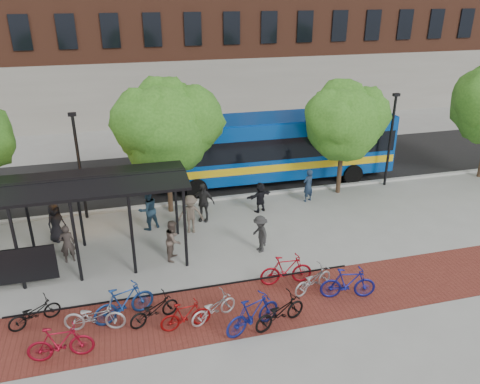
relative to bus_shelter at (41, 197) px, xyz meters
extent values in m
plane|color=#9E9E99|center=(8.13, 0.48, -3.00)|extent=(160.00, 160.00, 0.00)
cube|color=black|center=(8.13, 8.48, -2.99)|extent=(160.00, 8.00, 0.01)
cube|color=#B7B7B2|center=(8.13, 4.48, -2.94)|extent=(160.00, 0.25, 0.12)
cube|color=maroon|center=(6.13, -4.52, -3.00)|extent=(24.00, 3.00, 0.01)
cube|color=black|center=(4.83, -3.62, -3.00)|extent=(12.00, 0.05, 0.95)
cylinder|color=black|center=(-0.87, -1.37, -1.35)|extent=(0.12, 0.12, 3.30)
cylinder|color=black|center=(-0.87, 1.33, -1.35)|extent=(0.12, 0.12, 3.30)
cylinder|color=black|center=(1.13, -1.37, -1.35)|extent=(0.12, 0.12, 3.30)
cylinder|color=black|center=(1.13, 1.33, -1.35)|extent=(0.12, 0.12, 3.30)
cylinder|color=black|center=(3.13, -1.37, -1.35)|extent=(0.12, 0.12, 3.30)
cylinder|color=black|center=(3.13, 1.33, -1.35)|extent=(0.12, 0.12, 3.30)
cylinder|color=black|center=(5.13, -1.37, -1.35)|extent=(0.12, 0.12, 3.30)
cylinder|color=black|center=(5.13, 1.33, -1.35)|extent=(0.12, 0.12, 3.30)
cube|color=black|center=(0.13, -0.72, 0.45)|extent=(10.60, 1.65, 0.29)
cube|color=black|center=(0.13, 0.68, 0.45)|extent=(10.60, 1.65, 0.29)
cube|color=black|center=(0.13, 1.38, 0.05)|extent=(9.00, 0.10, 0.40)
cube|color=black|center=(1.13, 1.43, -0.60)|extent=(2.40, 0.12, 0.70)
cube|color=#FF7200|center=(1.13, 1.51, -0.60)|extent=(2.20, 0.02, 0.55)
cylinder|color=#382619|center=(5.13, 3.78, -1.74)|extent=(0.24, 0.24, 2.52)
sphere|color=#2E671B|center=(5.13, 3.78, 1.20)|extent=(4.20, 4.20, 4.20)
sphere|color=#2E671B|center=(6.18, 3.98, 1.50)|extent=(3.36, 3.36, 3.36)
sphere|color=#2E671B|center=(4.29, 3.48, 1.60)|extent=(3.15, 3.15, 3.15)
sphere|color=#2E671B|center=(5.23, 4.18, 2.00)|extent=(2.94, 2.94, 2.94)
cylinder|color=#382619|center=(14.13, 3.78, -1.86)|extent=(0.24, 0.24, 2.27)
sphere|color=#2E671B|center=(14.13, 3.78, 0.80)|extent=(3.80, 3.80, 3.80)
sphere|color=#2E671B|center=(15.08, 3.98, 1.10)|extent=(3.04, 3.04, 3.04)
sphere|color=#2E671B|center=(13.37, 3.48, 1.20)|extent=(2.85, 2.85, 2.85)
sphere|color=#2E671B|center=(14.23, 4.18, 1.60)|extent=(2.66, 2.66, 2.66)
cylinder|color=black|center=(1.13, 4.08, -0.50)|extent=(0.14, 0.14, 5.00)
cube|color=black|center=(1.13, 4.08, 2.05)|extent=(0.35, 0.20, 0.15)
cylinder|color=black|center=(17.13, 4.08, -0.50)|extent=(0.14, 0.14, 5.00)
cube|color=black|center=(17.13, 4.08, 2.05)|extent=(0.35, 0.20, 0.15)
cube|color=#083F9B|center=(11.07, 6.30, -0.90)|extent=(13.82, 3.20, 3.16)
cube|color=black|center=(11.07, 6.30, -0.64)|extent=(13.55, 3.23, 1.15)
cube|color=yellow|center=(11.07, 6.30, -1.68)|extent=(13.69, 3.25, 0.40)
cube|color=#083F9B|center=(11.07, 6.30, 0.62)|extent=(13.54, 2.90, 0.21)
cylinder|color=black|center=(6.64, 4.87, -2.45)|extent=(1.11, 0.34, 1.10)
cylinder|color=black|center=(6.68, 7.86, -2.45)|extent=(1.11, 0.34, 1.10)
cylinder|color=black|center=(15.46, 4.74, -2.45)|extent=(1.11, 0.34, 1.10)
cylinder|color=black|center=(15.50, 7.72, -2.45)|extent=(1.11, 0.34, 1.10)
imported|color=black|center=(-0.21, -3.59, -2.56)|extent=(1.76, 1.22, 0.88)
imported|color=maroon|center=(0.77, -5.46, -2.42)|extent=(1.93, 0.58, 1.15)
imported|color=#A6A6A8|center=(1.70, -4.38, -2.48)|extent=(2.06, 1.04, 1.03)
imported|color=navy|center=(2.64, -4.04, -2.37)|extent=(2.17, 1.28, 1.26)
imported|color=black|center=(3.58, -4.45, -2.54)|extent=(1.86, 1.25, 0.92)
imported|color=maroon|center=(4.53, -5.06, -2.50)|extent=(1.70, 0.61, 1.00)
imported|color=#BDBCBF|center=(5.49, -4.85, -2.54)|extent=(1.84, 1.24, 0.92)
imported|color=navy|center=(6.60, -5.68, -2.37)|extent=(2.15, 1.30, 1.25)
imported|color=black|center=(7.51, -5.67, -2.48)|extent=(2.07, 1.30, 1.03)
imported|color=maroon|center=(8.50, -3.53, -2.41)|extent=(2.01, 0.69, 1.19)
imported|color=#A2A2A4|center=(9.29, -4.19, -2.53)|extent=(1.87, 1.25, 0.93)
imported|color=navy|center=(10.32, -4.89, -2.40)|extent=(2.06, 0.97, 1.19)
imported|color=black|center=(0.01, 2.11, -2.13)|extent=(0.98, 1.00, 1.74)
imported|color=#3B332F|center=(0.61, 0.15, -2.19)|extent=(0.65, 0.48, 1.63)
imported|color=#223B50|center=(3.95, 2.17, -2.03)|extent=(1.17, 1.07, 1.94)
imported|color=brown|center=(5.76, 1.35, -2.10)|extent=(1.25, 0.83, 1.80)
imported|color=#292929|center=(6.50, 2.36, -2.05)|extent=(1.20, 0.91, 1.89)
imported|color=black|center=(9.39, 2.61, -2.24)|extent=(1.48, 0.90, 1.52)
imported|color=#1E2E46|center=(12.11, 3.15, -2.13)|extent=(0.74, 0.62, 1.73)
imported|color=brown|center=(4.73, -0.70, -2.14)|extent=(0.91, 1.01, 1.71)
imported|color=#2B2B2B|center=(8.26, -1.02, -2.19)|extent=(0.76, 1.13, 1.62)
camera|label=1|loc=(3.12, -17.24, 7.14)|focal=35.00mm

